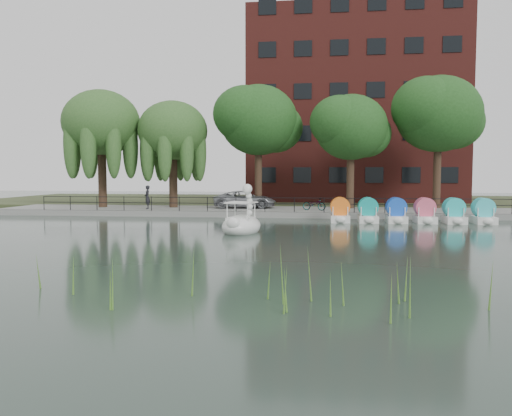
% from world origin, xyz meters
% --- Properties ---
extents(ground_plane, '(120.00, 120.00, 0.00)m').
position_xyz_m(ground_plane, '(0.00, 0.00, 0.00)').
color(ground_plane, '#384840').
extents(promenade, '(40.00, 6.00, 0.40)m').
position_xyz_m(promenade, '(0.00, 16.00, 0.20)').
color(promenade, gray).
rests_on(promenade, ground_plane).
extents(kerb, '(40.00, 0.25, 0.40)m').
position_xyz_m(kerb, '(0.00, 13.05, 0.20)').
color(kerb, gray).
rests_on(kerb, ground_plane).
extents(land_strip, '(60.00, 22.00, 0.36)m').
position_xyz_m(land_strip, '(0.00, 30.00, 0.18)').
color(land_strip, '#47512D').
rests_on(land_strip, ground_plane).
extents(railing, '(32.00, 0.05, 1.00)m').
position_xyz_m(railing, '(0.00, 13.25, 1.15)').
color(railing, black).
rests_on(railing, promenade).
extents(apartment_building, '(20.00, 10.07, 18.00)m').
position_xyz_m(apartment_building, '(7.00, 29.97, 9.36)').
color(apartment_building, '#4C1E16').
rests_on(apartment_building, land_strip).
extents(willow_left, '(5.88, 5.88, 9.01)m').
position_xyz_m(willow_left, '(-13.00, 16.50, 6.87)').
color(willow_left, '#473323').
rests_on(willow_left, promenade).
extents(willow_mid, '(5.32, 5.32, 8.15)m').
position_xyz_m(willow_mid, '(-7.50, 17.00, 6.25)').
color(willow_mid, '#473323').
rests_on(willow_mid, promenade).
extents(broadleaf_center, '(6.00, 6.00, 9.25)m').
position_xyz_m(broadleaf_center, '(-1.00, 18.00, 7.06)').
color(broadleaf_center, '#473323').
rests_on(broadleaf_center, promenade).
extents(broadleaf_right, '(5.40, 5.40, 8.32)m').
position_xyz_m(broadleaf_right, '(6.00, 17.50, 6.39)').
color(broadleaf_right, '#473323').
rests_on(broadleaf_right, promenade).
extents(broadleaf_far, '(6.30, 6.30, 9.71)m').
position_xyz_m(broadleaf_far, '(12.50, 18.50, 7.40)').
color(broadleaf_far, '#473323').
rests_on(broadleaf_far, promenade).
extents(minivan, '(2.83, 5.53, 1.49)m').
position_xyz_m(minivan, '(-1.88, 16.71, 1.15)').
color(minivan, gray).
rests_on(minivan, promenade).
extents(bicycle, '(1.17, 1.82, 1.00)m').
position_xyz_m(bicycle, '(3.33, 14.97, 0.90)').
color(bicycle, gray).
rests_on(bicycle, promenade).
extents(pedestrian, '(0.74, 0.85, 1.98)m').
position_xyz_m(pedestrian, '(-8.88, 14.93, 1.39)').
color(pedestrian, black).
rests_on(pedestrian, promenade).
extents(swan_boat, '(2.32, 3.18, 2.46)m').
position_xyz_m(swan_boat, '(-0.29, 4.54, 0.54)').
color(swan_boat, white).
rests_on(swan_boat, ground_plane).
extents(pedal_boat_row, '(9.65, 1.70, 1.40)m').
position_xyz_m(pedal_boat_row, '(9.19, 10.75, 0.61)').
color(pedal_boat_row, white).
rests_on(pedal_boat_row, ground_plane).
extents(reed_bank, '(24.00, 2.40, 1.20)m').
position_xyz_m(reed_bank, '(2.00, -9.50, 0.60)').
color(reed_bank, '#669938').
rests_on(reed_bank, ground_plane).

